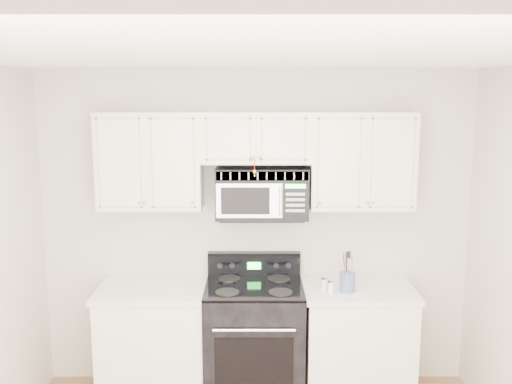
{
  "coord_description": "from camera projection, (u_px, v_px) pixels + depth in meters",
  "views": [
    {
      "loc": [
        -0.01,
        -2.81,
        2.42
      ],
      "look_at": [
        0.0,
        1.3,
        1.7
      ],
      "focal_mm": 40.0,
      "sensor_mm": 36.0,
      "label": 1
    }
  ],
  "objects": [
    {
      "name": "base_cabinet_right",
      "position": [
        356.0,
        346.0,
        4.53
      ],
      "size": [
        0.86,
        0.65,
        0.92
      ],
      "color": "silver",
      "rests_on": "ground"
    },
    {
      "name": "microwave",
      "position": [
        262.0,
        192.0,
        4.45
      ],
      "size": [
        0.71,
        0.41,
        0.39
      ],
      "color": "black",
      "rests_on": "ground"
    },
    {
      "name": "upper_cabinets",
      "position": [
        256.0,
        156.0,
        4.42
      ],
      "size": [
        2.44,
        0.37,
        0.75
      ],
      "color": "silver",
      "rests_on": "ground"
    },
    {
      "name": "shaker_salt",
      "position": [
        324.0,
        284.0,
        4.35
      ],
      "size": [
        0.05,
        0.05,
        0.11
      ],
      "color": "silver",
      "rests_on": "base_cabinet_right"
    },
    {
      "name": "utensil_crock",
      "position": [
        347.0,
        281.0,
        4.33
      ],
      "size": [
        0.12,
        0.12,
        0.31
      ],
      "color": "#52679A",
      "rests_on": "base_cabinet_right"
    },
    {
      "name": "range",
      "position": [
        254.0,
        340.0,
        4.51
      ],
      "size": [
        0.76,
        0.69,
        1.12
      ],
      "color": "black",
      "rests_on": "ground"
    },
    {
      "name": "base_cabinet_left",
      "position": [
        156.0,
        346.0,
        4.53
      ],
      "size": [
        0.86,
        0.65,
        0.92
      ],
      "color": "silver",
      "rests_on": "ground"
    },
    {
      "name": "room",
      "position": [
        256.0,
        310.0,
        2.97
      ],
      "size": [
        3.51,
        3.51,
        2.61
      ],
      "color": "olive",
      "rests_on": "ground"
    },
    {
      "name": "shaker_pepper",
      "position": [
        331.0,
        287.0,
        4.28
      ],
      "size": [
        0.05,
        0.05,
        0.11
      ],
      "color": "silver",
      "rests_on": "base_cabinet_right"
    }
  ]
}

